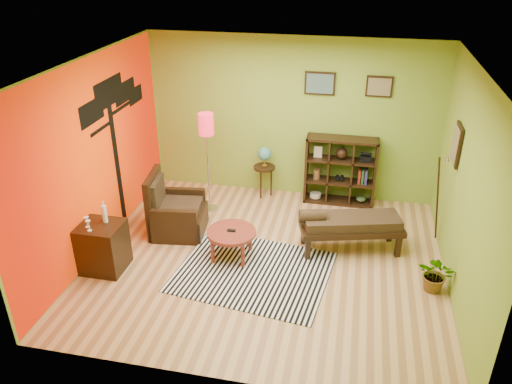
% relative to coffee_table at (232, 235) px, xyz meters
% --- Properties ---
extents(ground, '(5.00, 5.00, 0.00)m').
position_rel_coffee_table_xyz_m(ground, '(0.52, 0.01, -0.37)').
color(ground, tan).
rests_on(ground, ground).
extents(room_shell, '(5.04, 4.54, 2.82)m').
position_rel_coffee_table_xyz_m(room_shell, '(0.42, 0.02, 1.43)').
color(room_shell, olive).
rests_on(room_shell, ground).
extents(zebra_rug, '(2.26, 1.92, 0.01)m').
position_rel_coffee_table_xyz_m(zebra_rug, '(0.39, -0.31, -0.37)').
color(zebra_rug, white).
rests_on(zebra_rug, ground).
extents(coffee_table, '(0.71, 0.71, 0.45)m').
position_rel_coffee_table_xyz_m(coffee_table, '(0.00, 0.00, 0.00)').
color(coffee_table, maroon).
rests_on(coffee_table, ground).
extents(armchair, '(0.91, 0.91, 0.99)m').
position_rel_coffee_table_xyz_m(armchair, '(-1.06, 0.51, -0.07)').
color(armchair, black).
rests_on(armchair, ground).
extents(side_cabinet, '(0.59, 0.54, 1.02)m').
position_rel_coffee_table_xyz_m(side_cabinet, '(-1.68, -0.64, -0.02)').
color(side_cabinet, black).
rests_on(side_cabinet, ground).
extents(floor_lamp, '(0.26, 0.26, 1.72)m').
position_rel_coffee_table_xyz_m(floor_lamp, '(-0.72, 1.30, 1.02)').
color(floor_lamp, silver).
rests_on(floor_lamp, ground).
extents(globe_table, '(0.38, 0.38, 0.94)m').
position_rel_coffee_table_xyz_m(globe_table, '(0.09, 2.00, 0.34)').
color(globe_table, black).
rests_on(globe_table, ground).
extents(cube_shelf, '(1.20, 0.35, 1.20)m').
position_rel_coffee_table_xyz_m(cube_shelf, '(1.43, 2.04, 0.23)').
color(cube_shelf, black).
rests_on(cube_shelf, ground).
extents(bench, '(1.58, 0.90, 0.70)m').
position_rel_coffee_table_xyz_m(bench, '(1.63, 0.53, 0.07)').
color(bench, black).
rests_on(bench, ground).
extents(potted_plant, '(0.58, 0.62, 0.39)m').
position_rel_coffee_table_xyz_m(potted_plant, '(2.82, -0.21, -0.18)').
color(potted_plant, '#26661E').
rests_on(potted_plant, ground).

